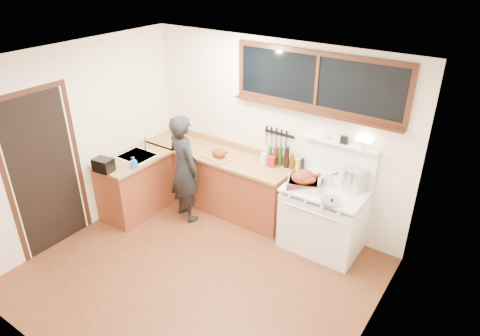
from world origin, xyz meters
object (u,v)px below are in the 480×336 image
Objects in this scene: vintage_stove at (324,217)px; man at (184,169)px; roast_turkey at (304,181)px; cutting_board at (219,155)px.

man reaches higher than vintage_stove.
vintage_stove is 2.06m from man.
cutting_board is at bearing 177.16° from roast_turkey.
man is 1.76m from roast_turkey.
vintage_stove is at bearing 2.71° from cutting_board.
vintage_stove reaches higher than roast_turkey.
man is (-1.97, -0.48, 0.34)m from vintage_stove.
cutting_board is (0.32, 0.41, 0.15)m from man.
man is 3.46× the size of cutting_board.
vintage_stove reaches higher than cutting_board.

